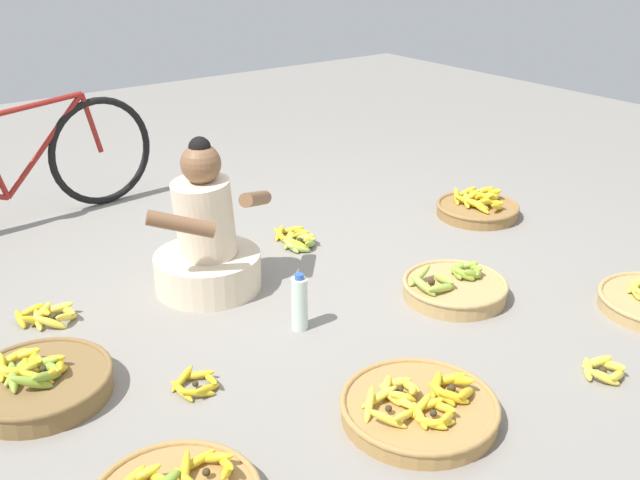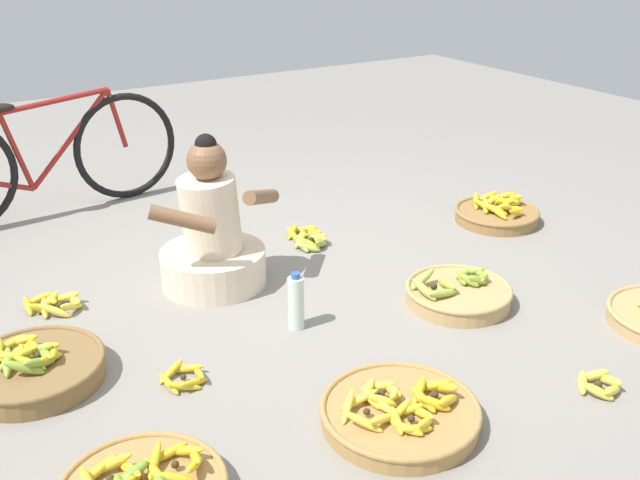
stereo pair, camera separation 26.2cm
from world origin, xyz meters
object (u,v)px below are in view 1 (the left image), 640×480
(loose_bananas_front_center, at_px, (297,239))
(water_bottle, at_px, (300,303))
(loose_bananas_back_center, at_px, (196,384))
(banana_basket_near_vendor, at_px, (454,287))
(banana_basket_back_right, at_px, (419,407))
(vendor_woman_front, at_px, (207,243))
(banana_basket_mid_left, at_px, (39,382))
(loose_bananas_back_left, at_px, (604,370))
(banana_basket_front_left, at_px, (478,208))
(bicycle_leaning, at_px, (20,166))
(loose_bananas_mid_right, at_px, (46,315))

(loose_bananas_front_center, height_order, water_bottle, water_bottle)
(loose_bananas_back_center, bearing_deg, water_bottle, 13.35)
(loose_bananas_front_center, relative_size, loose_bananas_back_center, 1.77)
(banana_basket_near_vendor, bearing_deg, banana_basket_back_right, -143.48)
(vendor_woman_front, height_order, banana_basket_mid_left, vendor_woman_front)
(banana_basket_near_vendor, bearing_deg, banana_basket_mid_left, 168.33)
(water_bottle, bearing_deg, banana_basket_mid_left, 170.47)
(loose_bananas_back_left, bearing_deg, banana_basket_front_left, 58.82)
(bicycle_leaning, distance_m, banana_basket_back_right, 2.83)
(banana_basket_back_right, distance_m, loose_bananas_back_left, 0.81)
(banana_basket_mid_left, xyz_separation_m, loose_bananas_front_center, (1.61, 0.59, -0.03))
(banana_basket_back_right, height_order, banana_basket_front_left, banana_basket_front_left)
(banana_basket_front_left, distance_m, water_bottle, 1.72)
(banana_basket_mid_left, height_order, banana_basket_back_right, banana_basket_mid_left)
(banana_basket_back_right, relative_size, loose_bananas_back_left, 2.97)
(loose_bananas_mid_right, distance_m, loose_bananas_back_center, 0.92)
(vendor_woman_front, xyz_separation_m, banana_basket_back_right, (0.11, -1.37, -0.20))
(banana_basket_front_left, height_order, loose_bananas_back_center, banana_basket_front_left)
(banana_basket_back_right, bearing_deg, bicycle_leaning, 101.92)
(bicycle_leaning, height_order, banana_basket_back_right, bicycle_leaning)
(loose_bananas_back_left, relative_size, loose_bananas_mid_right, 0.76)
(bicycle_leaning, xyz_separation_m, banana_basket_near_vendor, (1.37, -2.17, -0.31))
(loose_bananas_mid_right, bearing_deg, banana_basket_back_right, -60.20)
(vendor_woman_front, xyz_separation_m, loose_bananas_front_center, (0.65, 0.18, -0.21))
(loose_bananas_back_left, distance_m, water_bottle, 1.28)
(banana_basket_near_vendor, height_order, banana_basket_mid_left, banana_basket_mid_left)
(loose_bananas_back_left, bearing_deg, banana_basket_back_right, 162.63)
(bicycle_leaning, distance_m, banana_basket_near_vendor, 2.59)
(banana_basket_front_left, height_order, loose_bananas_front_center, banana_basket_front_left)
(banana_basket_mid_left, relative_size, loose_bananas_back_left, 2.81)
(vendor_woman_front, height_order, bicycle_leaning, vendor_woman_front)
(loose_bananas_front_center, distance_m, loose_bananas_back_left, 1.81)
(loose_bananas_back_center, height_order, water_bottle, water_bottle)
(banana_basket_near_vendor, distance_m, banana_basket_mid_left, 1.89)
(vendor_woman_front, height_order, banana_basket_back_right, vendor_woman_front)
(banana_basket_mid_left, height_order, water_bottle, water_bottle)
(banana_basket_front_left, bearing_deg, banana_basket_mid_left, -174.26)
(bicycle_leaning, bearing_deg, banana_basket_back_right, -78.08)
(loose_bananas_back_left, bearing_deg, vendor_woman_front, 118.90)
(loose_bananas_mid_right, bearing_deg, banana_basket_near_vendor, -29.45)
(vendor_woman_front, bearing_deg, loose_bananas_front_center, 15.51)
(banana_basket_front_left, height_order, loose_bananas_mid_right, banana_basket_front_left)
(bicycle_leaning, height_order, loose_bananas_back_left, bicycle_leaning)
(bicycle_leaning, xyz_separation_m, banana_basket_back_right, (0.58, -2.76, -0.31))
(loose_bananas_back_left, distance_m, loose_bananas_back_center, 1.61)
(bicycle_leaning, relative_size, banana_basket_back_right, 2.91)
(water_bottle, bearing_deg, loose_bananas_front_center, 55.94)
(banana_basket_mid_left, distance_m, loose_bananas_back_left, 2.20)
(loose_bananas_mid_right, bearing_deg, bicycle_leaning, 76.98)
(loose_bananas_back_center, bearing_deg, banana_basket_near_vendor, -2.59)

